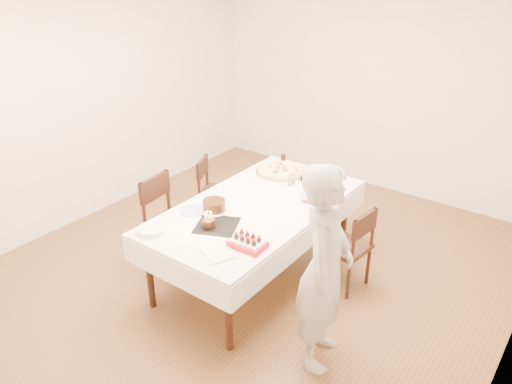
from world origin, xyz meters
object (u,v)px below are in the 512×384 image
Objects in this scene: chair_left_savory at (218,193)px; birthday_cake at (209,219)px; person at (325,269)px; taper_candle at (312,177)px; strawberry_box at (248,243)px; layer_cake at (214,206)px; pizza_pepperoni at (321,179)px; pasta_bowl at (312,192)px; dining_table at (256,240)px; cola_glass at (283,159)px; chair_left_dessert at (173,224)px; pizza_white at (281,170)px; chair_right_savory at (345,246)px.

birthday_cake is (0.85, -1.08, 0.43)m from chair_left_savory.
person is at bearing -1.23° from birthday_cake.
taper_candle is 0.99× the size of strawberry_box.
pizza_pepperoni is at bearing 68.69° from layer_cake.
pasta_bowl is at bearing 53.97° from layer_cake.
person reaches higher than layer_cake.
pizza_pepperoni is 1.43m from strawberry_box.
chair_left_savory reaches higher than dining_table.
chair_left_savory is at bearing 150.28° from dining_table.
person reaches higher than cola_glass.
taper_candle reaches higher than pizza_pepperoni.
pasta_bowl is (0.32, 0.45, 0.42)m from dining_table.
pasta_bowl is at bearing -148.57° from chair_left_dessert.
cola_glass is at bearing 114.55° from strawberry_box.
chair_left_dessert is at bearing -136.62° from taper_candle.
layer_cake is 2.05× the size of birthday_cake.
pizza_white is 2.06× the size of layer_cake.
cola_glass reaches higher than pizza_pepperoni.
chair_left_savory is 1.26m from taper_candle.
chair_left_dessert reaches higher than strawberry_box.
chair_left_savory is at bearing -165.86° from pizza_pepperoni.
pizza_white is 1.31m from birthday_cake.
chair_right_savory is at bearing -28.67° from cola_glass.
birthday_cake reaches higher than chair_left_savory.
cola_glass is at bearing 109.79° from dining_table.
chair_left_savory is 1.16m from layer_cake.
chair_left_dessert is at bearing -175.78° from layer_cake.
chair_right_savory is 1.31m from cola_glass.
strawberry_box is (0.60, -1.35, 0.01)m from pizza_white.
person is 2.06m from cola_glass.
birthday_cake is (0.66, -0.21, 0.36)m from chair_left_dessert.
layer_cake is 0.67m from strawberry_box.
layer_cake is at bearing 153.99° from strawberry_box.
birthday_cake is at bearing -83.37° from pizza_white.
person is at bearing 125.72° from chair_left_savory.
chair_left_savory is at bearing 127.94° from birthday_cake.
layer_cake is 0.91× the size of strawberry_box.
layer_cake is (-0.44, -1.12, 0.03)m from pizza_pepperoni.
pasta_bowl is 1.06m from strawberry_box.
person is 3.95× the size of pizza_pepperoni.
birthday_cake reaches higher than layer_cake.
dining_table is at bearing 121.36° from strawberry_box.
chair_left_dessert is at bearing -147.92° from chair_right_savory.
strawberry_box reaches higher than dining_table.
cola_glass is (-0.55, 0.14, 0.03)m from pizza_pepperoni.
strawberry_box reaches higher than pizza_white.
taper_candle reaches higher than layer_cake.
pizza_pepperoni is 1.72× the size of pasta_bowl.
dining_table is 4.00× the size of pizza_white.
chair_left_dessert is 0.61m from layer_cake.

